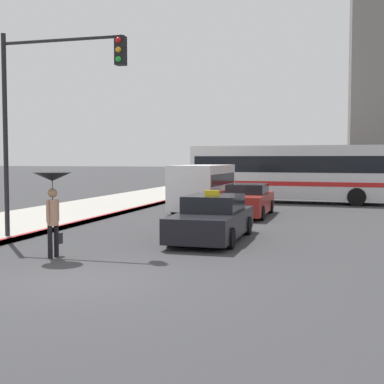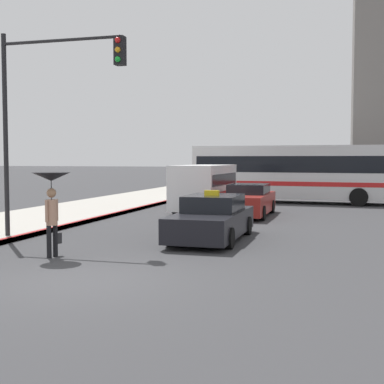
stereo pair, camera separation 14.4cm
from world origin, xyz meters
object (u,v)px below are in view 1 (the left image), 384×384
at_px(taxi, 212,219).
at_px(traffic_light, 49,96).
at_px(ambulance_van, 203,186).
at_px(pedestrian_with_umbrella, 53,191).
at_px(city_bus, 288,171).
at_px(sedan_red, 247,201).

relative_size(taxi, traffic_light, 0.75).
relative_size(ambulance_van, pedestrian_with_umbrella, 2.37).
xyz_separation_m(taxi, ambulance_van, (-2.49, 8.67, 0.58)).
xyz_separation_m(taxi, city_bus, (0.94, 14.86, 1.15)).
bearing_deg(traffic_light, ambulance_van, 79.40).
distance_m(sedan_red, ambulance_van, 2.91).
bearing_deg(pedestrian_with_umbrella, city_bus, 1.53).
bearing_deg(traffic_light, sedan_red, 64.05).
height_order(ambulance_van, pedestrian_with_umbrella, ambulance_van).
distance_m(ambulance_van, city_bus, 7.10).
bearing_deg(ambulance_van, sedan_red, 147.29).
xyz_separation_m(pedestrian_with_umbrella, traffic_light, (-1.26, 2.08, 2.61)).
xyz_separation_m(sedan_red, pedestrian_with_umbrella, (-3.08, -10.99, 1.03)).
distance_m(sedan_red, city_bus, 7.94).
distance_m(taxi, pedestrian_with_umbrella, 5.16).
distance_m(ambulance_van, pedestrian_with_umbrella, 12.61).
xyz_separation_m(sedan_red, traffic_light, (-4.34, -8.91, 3.65)).
distance_m(sedan_red, traffic_light, 10.56).
relative_size(taxi, city_bus, 0.42).
bearing_deg(ambulance_van, pedestrian_with_umbrella, 88.00).
height_order(taxi, traffic_light, traffic_light).
xyz_separation_m(city_bus, pedestrian_with_umbrella, (-4.14, -18.78, -0.09)).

